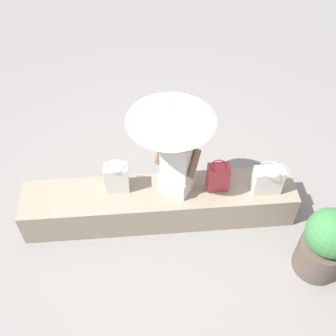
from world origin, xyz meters
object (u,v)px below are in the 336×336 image
Objects in this scene: handbag_black at (218,177)px; tote_bag_canvas at (268,180)px; shoulder_bag_spare at (117,178)px; person_seated at (177,163)px; planter_near at (326,243)px; parasol at (171,112)px.

tote_bag_canvas is (0.53, -0.08, -0.00)m from handbag_black.
shoulder_bag_spare is at bearing 176.08° from handbag_black.
shoulder_bag_spare is at bearing 177.49° from person_seated.
planter_near reaches higher than tote_bag_canvas.
person_seated is at bearing 172.40° from tote_bag_canvas.
shoulder_bag_spare is at bearing -175.81° from parasol.
person_seated is 2.53× the size of tote_bag_canvas.
parasol is 1.32× the size of planter_near.
person_seated is 0.69m from shoulder_bag_spare.
parasol reaches higher than tote_bag_canvas.
parasol is at bearing 130.69° from person_seated.
handbag_black is 0.41× the size of planter_near.
handbag_black is 1.02× the size of tote_bag_canvas.
person_seated is at bearing -2.51° from shoulder_bag_spare.
tote_bag_canvas is at bearing -11.03° from parasol.
planter_near is at bearing -39.67° from handbag_black.
parasol reaches higher than planter_near.
person_seated reaches higher than planter_near.
parasol is 1.00m from handbag_black.
handbag_black is at bearing -13.14° from parasol.
planter_near reaches higher than shoulder_bag_spare.
tote_bag_canvas is (0.98, -0.13, -0.21)m from person_seated.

